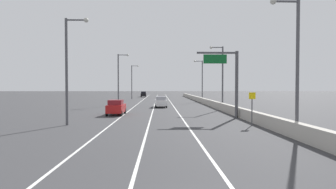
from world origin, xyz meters
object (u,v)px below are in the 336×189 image
(lamp_post_right_third, at_px, (201,78))
(lamp_post_left_near, at_px, (69,63))
(overhead_sign_gantry, at_px, (230,76))
(car_black_2, at_px, (144,94))
(speed_advisory_sign, at_px, (252,106))
(lamp_post_left_mid, at_px, (120,76))
(lamp_post_right_near, at_px, (294,57))
(lamp_post_left_far, at_px, (133,80))
(car_red_1, at_px, (116,107))
(lamp_post_right_second, at_px, (221,73))
(car_white_0, at_px, (161,102))

(lamp_post_right_third, distance_m, lamp_post_left_near, 44.11)
(overhead_sign_gantry, bearing_deg, car_black_2, 101.62)
(overhead_sign_gantry, height_order, lamp_post_right_third, lamp_post_right_third)
(lamp_post_left_near, bearing_deg, speed_advisory_sign, -2.50)
(lamp_post_left_mid, bearing_deg, lamp_post_right_near, -63.03)
(lamp_post_left_near, bearing_deg, car_black_2, 87.90)
(lamp_post_left_far, distance_m, car_black_2, 16.39)
(overhead_sign_gantry, relative_size, lamp_post_left_near, 0.77)
(lamp_post_left_far, xyz_separation_m, car_red_1, (2.41, -46.28, -4.68))
(overhead_sign_gantry, distance_m, lamp_post_right_second, 11.83)
(lamp_post_right_second, bearing_deg, car_red_1, -152.00)
(lamp_post_left_far, bearing_deg, lamp_post_right_second, -65.82)
(speed_advisory_sign, xyz_separation_m, lamp_post_right_third, (1.46, 40.99, 3.87))
(lamp_post_right_near, relative_size, car_red_1, 2.29)
(lamp_post_left_mid, distance_m, car_red_1, 19.23)
(car_black_2, bearing_deg, overhead_sign_gantry, -78.38)
(lamp_post_left_mid, height_order, car_white_0, lamp_post_left_mid)
(overhead_sign_gantry, height_order, lamp_post_left_near, lamp_post_left_near)
(overhead_sign_gantry, bearing_deg, lamp_post_left_far, 107.42)
(lamp_post_right_second, bearing_deg, overhead_sign_gantry, -97.40)
(overhead_sign_gantry, xyz_separation_m, lamp_post_right_second, (1.52, 11.70, 0.90))
(lamp_post_left_near, relative_size, car_red_1, 2.29)
(lamp_post_right_near, bearing_deg, lamp_post_left_near, 161.34)
(speed_advisory_sign, distance_m, car_black_2, 73.15)
(car_black_2, bearing_deg, lamp_post_right_near, -78.87)
(car_white_0, distance_m, car_red_1, 14.26)
(lamp_post_right_near, distance_m, lamp_post_left_mid, 37.88)
(lamp_post_left_far, bearing_deg, lamp_post_right_near, -74.22)
(lamp_post_left_mid, bearing_deg, lamp_post_right_third, 35.69)
(lamp_post_right_third, bearing_deg, car_red_1, -116.13)
(lamp_post_right_third, bearing_deg, speed_advisory_sign, -92.04)
(speed_advisory_sign, relative_size, lamp_post_left_near, 0.31)
(speed_advisory_sign, distance_m, lamp_post_right_third, 41.20)
(speed_advisory_sign, height_order, car_white_0, speed_advisory_sign)
(lamp_post_right_near, xyz_separation_m, lamp_post_right_second, (-0.15, 23.14, 0.00))
(car_black_2, bearing_deg, car_red_1, -89.83)
(overhead_sign_gantry, bearing_deg, car_white_0, 114.47)
(lamp_post_right_near, relative_size, car_white_0, 2.17)
(speed_advisory_sign, bearing_deg, lamp_post_left_near, 177.50)
(lamp_post_left_mid, relative_size, car_black_2, 2.10)
(lamp_post_right_second, relative_size, car_white_0, 2.17)
(lamp_post_right_second, distance_m, lamp_post_left_near, 24.58)
(lamp_post_left_mid, bearing_deg, car_red_1, -83.24)
(lamp_post_right_third, height_order, car_white_0, lamp_post_right_third)
(lamp_post_left_near, bearing_deg, lamp_post_right_second, 44.21)
(lamp_post_left_far, bearing_deg, lamp_post_left_mid, -89.56)
(lamp_post_right_second, distance_m, car_red_1, 17.44)
(lamp_post_right_second, xyz_separation_m, lamp_post_right_third, (0.39, 23.14, 0.00))
(lamp_post_left_near, xyz_separation_m, car_black_2, (2.60, 71.08, -4.67))
(lamp_post_left_mid, height_order, car_red_1, lamp_post_left_mid)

